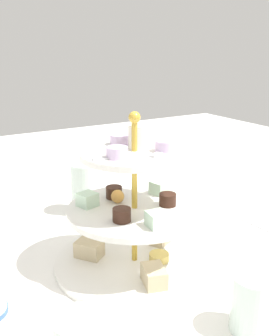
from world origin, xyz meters
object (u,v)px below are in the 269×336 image
object	(u,v)px
water_glass_tall_right	(85,188)
butter_knife_left	(247,221)
water_glass_mid_back	(253,304)
tiered_serving_stand	(135,221)

from	to	relation	value
water_glass_tall_right	butter_knife_left	world-z (taller)	water_glass_tall_right
water_glass_tall_right	water_glass_mid_back	bearing A→B (deg)	-86.98
tiered_serving_stand	water_glass_tall_right	distance (m)	0.27
water_glass_tall_right	butter_knife_left	distance (m)	0.38
tiered_serving_stand	water_glass_mid_back	bearing A→B (deg)	-78.06
tiered_serving_stand	water_glass_tall_right	bearing A→B (deg)	84.99
water_glass_tall_right	butter_knife_left	xyz separation A→B (m)	(0.29, -0.24, -0.06)
water_glass_mid_back	tiered_serving_stand	bearing A→B (deg)	101.94
tiered_serving_stand	butter_knife_left	distance (m)	0.33
tiered_serving_stand	butter_knife_left	xyz separation A→B (m)	(0.31, 0.03, -0.08)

